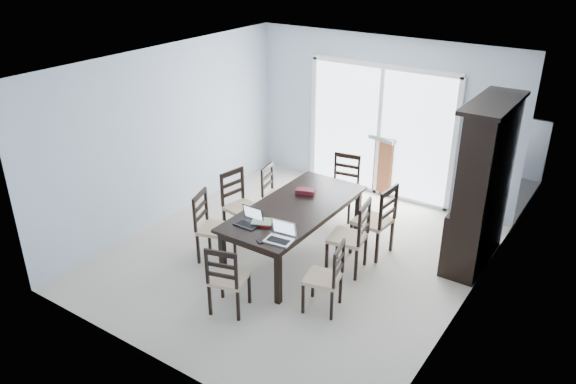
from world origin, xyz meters
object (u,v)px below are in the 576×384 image
object	(u,v)px
chair_left_far	(273,188)
laptop_dark	(247,221)
chair_end_far	(344,179)
chair_right_far	(380,214)
chair_end_near	(225,273)
hot_tub	(376,143)
laptop_silver	(279,237)
chair_right_mid	(355,229)
china_hutch	(482,187)
chair_left_near	(209,219)
cell_phone	(259,241)
dining_table	(295,212)
chair_left_mid	(238,197)
game_box	(305,191)
chair_right_near	(330,271)

from	to	relation	value
chair_left_far	laptop_dark	size ratio (longest dim) A/B	3.39
chair_end_far	chair_right_far	bearing A→B (deg)	130.99
chair_end_near	hot_tub	bearing A→B (deg)	79.77
chair_end_near	laptop_silver	distance (m)	0.74
chair_left_far	chair_end_far	distance (m)	1.10
chair_right_mid	chair_right_far	bearing A→B (deg)	-17.58
china_hutch	hot_tub	bearing A→B (deg)	139.20
chair_left_far	laptop_silver	distance (m)	1.99
chair_left_near	chair_right_far	xyz separation A→B (m)	(1.84, 1.33, 0.05)
laptop_dark	hot_tub	bearing A→B (deg)	93.71
laptop_silver	chair_right_mid	bearing A→B (deg)	56.83
laptop_dark	chair_right_mid	bearing A→B (deg)	39.68
cell_phone	laptop_dark	bearing A→B (deg)	175.37
chair_left_near	chair_end_far	xyz separation A→B (m)	(0.86, 2.14, 0.01)
chair_right_far	chair_end_near	xyz separation A→B (m)	(-0.87, -2.15, -0.08)
chair_end_near	chair_end_far	size ratio (longest dim) A/B	0.92
dining_table	chair_left_near	bearing A→B (deg)	-144.38
chair_left_far	hot_tub	xyz separation A→B (m)	(0.38, 2.70, -0.04)
chair_end_near	dining_table	bearing A→B (deg)	75.48
chair_left_mid	hot_tub	bearing A→B (deg)	-179.14
dining_table	chair_end_far	size ratio (longest dim) A/B	1.98
chair_right_mid	chair_end_near	world-z (taller)	chair_right_mid
laptop_silver	game_box	size ratio (longest dim) A/B	1.32
chair_left_far	chair_right_mid	distance (m)	1.79
dining_table	laptop_silver	size ratio (longest dim) A/B	6.42
laptop_dark	laptop_silver	distance (m)	0.56
chair_left_mid	chair_end_far	distance (m)	1.71
chair_right_near	chair_right_far	size ratio (longest dim) A/B	0.86
chair_right_near	hot_tub	world-z (taller)	chair_right_near
china_hutch	cell_phone	size ratio (longest dim) A/B	20.81
chair_left_far	laptop_dark	xyz separation A→B (m)	(0.64, -1.46, 0.26)
laptop_dark	china_hutch	bearing A→B (deg)	41.93
china_hutch	chair_right_far	world-z (taller)	china_hutch
dining_table	chair_right_near	bearing A→B (deg)	-38.34
chair_right_mid	laptop_dark	distance (m)	1.37
laptop_dark	game_box	world-z (taller)	laptop_dark
chair_right_near	hot_tub	size ratio (longest dim) A/B	0.45
laptop_silver	chair_left_mid	bearing A→B (deg)	139.46
chair_left_far	chair_end_near	distance (m)	2.38
chair_right_mid	chair_end_far	xyz separation A→B (m)	(-0.90, 1.36, -0.02)
chair_right_far	laptop_dark	distance (m)	1.81
chair_right_near	chair_right_far	world-z (taller)	chair_right_far
chair_right_mid	chair_end_far	bearing A→B (deg)	24.19
cell_phone	china_hutch	bearing A→B (deg)	79.82
chair_right_far	laptop_dark	world-z (taller)	chair_right_far
china_hutch	chair_left_mid	world-z (taller)	china_hutch
dining_table	chair_right_far	distance (m)	1.13
chair_right_far	laptop_dark	xyz separation A→B (m)	(-1.12, -1.41, 0.17)
chair_left_near	hot_tub	bearing A→B (deg)	155.45
chair_right_mid	chair_right_far	world-z (taller)	chair_right_far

